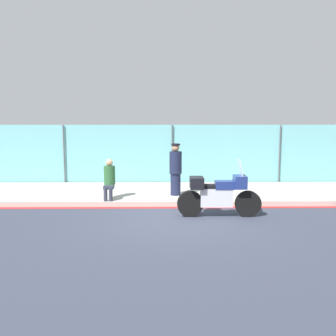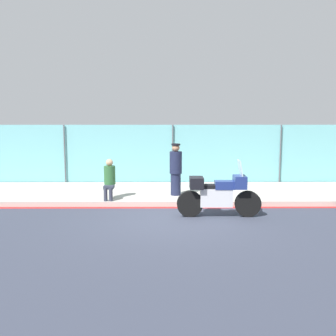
% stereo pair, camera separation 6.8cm
% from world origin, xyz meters
% --- Properties ---
extents(ground_plane, '(120.00, 120.00, 0.00)m').
position_xyz_m(ground_plane, '(0.00, 0.00, 0.00)').
color(ground_plane, '#333847').
extents(sidewalk, '(30.44, 3.41, 0.16)m').
position_xyz_m(sidewalk, '(0.00, 3.05, 0.08)').
color(sidewalk, '#ADA89E').
rests_on(sidewalk, ground_plane).
extents(curb_paint_stripe, '(30.44, 0.18, 0.01)m').
position_xyz_m(curb_paint_stripe, '(0.00, 1.26, 0.00)').
color(curb_paint_stripe, red).
rests_on(curb_paint_stripe, ground_plane).
extents(storefront_fence, '(28.92, 0.17, 2.34)m').
position_xyz_m(storefront_fence, '(-0.00, 4.85, 1.17)').
color(storefront_fence, '#6BB2B7').
rests_on(storefront_fence, ground_plane).
extents(motorcycle, '(2.26, 0.51, 1.54)m').
position_xyz_m(motorcycle, '(1.14, 0.22, 0.62)').
color(motorcycle, black).
rests_on(motorcycle, ground_plane).
extents(officer_standing, '(0.39, 0.39, 1.66)m').
position_xyz_m(officer_standing, '(0.05, 2.33, 1.00)').
color(officer_standing, '#191E38').
rests_on(officer_standing, sidewalk).
extents(person_seated_on_curb, '(0.35, 0.63, 1.22)m').
position_xyz_m(person_seated_on_curb, '(-1.99, 1.78, 0.83)').
color(person_seated_on_curb, '#2D3342').
rests_on(person_seated_on_curb, sidewalk).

